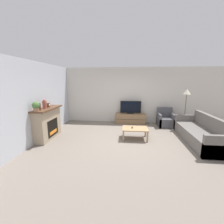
% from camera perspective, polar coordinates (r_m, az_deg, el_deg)
% --- Properties ---
extents(ground_plane, '(24.00, 24.00, 0.00)m').
position_cam_1_polar(ground_plane, '(5.39, 6.11, -10.75)').
color(ground_plane, slate).
extents(wall_back, '(12.00, 0.06, 2.70)m').
position_cam_1_polar(wall_back, '(7.50, 6.22, 6.30)').
color(wall_back, beige).
rests_on(wall_back, ground).
extents(wall_left, '(0.06, 12.00, 2.70)m').
position_cam_1_polar(wall_left, '(5.88, -25.67, 3.69)').
color(wall_left, silver).
rests_on(wall_left, ground).
extents(fireplace, '(0.50, 1.43, 1.13)m').
position_cam_1_polar(fireplace, '(5.88, -23.34, -3.86)').
color(fireplace, tan).
rests_on(fireplace, ground).
extents(mantel_vase_left, '(0.09, 0.09, 0.25)m').
position_cam_1_polar(mantel_vase_left, '(5.37, -25.94, 1.85)').
color(mantel_vase_left, '#512D23').
rests_on(mantel_vase_left, fireplace).
extents(mantel_vase_centre_left, '(0.14, 0.14, 0.31)m').
position_cam_1_polar(mantel_vase_centre_left, '(5.64, -24.29, 2.70)').
color(mantel_vase_centre_left, '#994C3D').
rests_on(mantel_vase_centre_left, fireplace).
extents(mantel_clock, '(0.08, 0.11, 0.15)m').
position_cam_1_polar(mantel_clock, '(5.86, -23.03, 2.44)').
color(mantel_clock, brown).
rests_on(mantel_clock, fireplace).
extents(potted_plant, '(0.23, 0.23, 0.31)m').
position_cam_1_polar(potted_plant, '(5.21, -27.00, 2.05)').
color(potted_plant, '#936B4C').
rests_on(potted_plant, fireplace).
extents(tv_stand, '(1.43, 0.44, 0.49)m').
position_cam_1_polar(tv_stand, '(7.41, 7.00, -2.46)').
color(tv_stand, brown).
rests_on(tv_stand, ground).
extents(tv, '(1.00, 0.18, 0.62)m').
position_cam_1_polar(tv, '(7.30, 7.11, 1.63)').
color(tv, black).
rests_on(tv, tv_stand).
extents(armchair, '(0.70, 0.76, 0.84)m').
position_cam_1_polar(armchair, '(7.34, 19.64, -2.96)').
color(armchair, '#4C4C51').
rests_on(armchair, ground).
extents(coffee_table, '(0.90, 0.64, 0.40)m').
position_cam_1_polar(coffee_table, '(5.47, 8.75, -6.58)').
color(coffee_table, '#A37F56').
rests_on(coffee_table, ground).
extents(remote, '(0.04, 0.15, 0.02)m').
position_cam_1_polar(remote, '(5.47, 7.67, -5.88)').
color(remote, black).
rests_on(remote, coffee_table).
extents(couch, '(0.93, 2.49, 0.89)m').
position_cam_1_polar(couch, '(5.98, 30.87, -7.18)').
color(couch, '#66605B').
rests_on(couch, ground).
extents(floor_lamp, '(0.30, 0.30, 1.72)m').
position_cam_1_polar(floor_lamp, '(7.07, 26.57, 5.79)').
color(floor_lamp, black).
rests_on(floor_lamp, ground).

